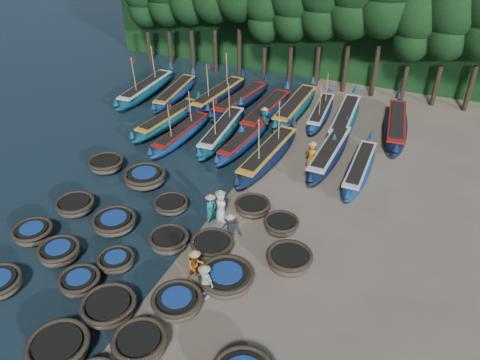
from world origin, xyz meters
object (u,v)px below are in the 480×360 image
at_px(coracle_23, 252,207).
at_px(long_boat_17, 396,125).
at_px(coracle_22, 171,205).
at_px(fisherman_6, 312,154).
at_px(coracle_13, 177,302).
at_px(coracle_20, 106,164).
at_px(fisherman_2, 195,265).
at_px(coracle_14, 226,278).
at_px(long_boat_11, 218,95).
at_px(long_boat_16, 345,118).
at_px(fisherman_0, 221,205).
at_px(coracle_15, 75,205).
at_px(long_boat_8, 360,168).
at_px(long_boat_6, 268,155).
at_px(long_boat_10, 175,93).
at_px(coracle_6, 80,282).
at_px(fisherman_3, 230,228).
at_px(coracle_21, 145,177).
at_px(fisherman_5, 264,120).
at_px(coracle_16, 114,222).
at_px(long_boat_2, 169,119).
at_px(fisherman_4, 205,281).
at_px(fisherman_1, 211,209).
at_px(long_boat_9, 146,89).
at_px(coracle_24, 281,225).
at_px(coracle_17, 169,241).
at_px(coracle_19, 289,260).
at_px(coracle_8, 140,344).
at_px(long_boat_4, 222,131).
at_px(coracle_2, 59,348).
at_px(long_boat_3, 182,133).
at_px(long_boat_15, 321,112).
at_px(long_boat_7, 330,152).
at_px(long_boat_14, 295,107).
at_px(coracle_12, 116,261).

xyz_separation_m(coracle_23, long_boat_17, (5.52, 12.17, 0.21)).
xyz_separation_m(coracle_22, fisherman_6, (5.47, 7.20, 0.51)).
xyz_separation_m(coracle_13, coracle_20, (-9.25, 7.65, -0.01)).
bearing_deg(fisherman_2, coracle_23, 41.56).
relative_size(coracle_14, long_boat_11, 0.30).
distance_m(long_boat_16, fisherman_0, 13.55).
height_order(coracle_15, long_boat_8, long_boat_8).
relative_size(long_boat_6, long_boat_10, 1.09).
distance_m(coracle_6, fisherman_3, 7.02).
xyz_separation_m(coracle_21, fisherman_5, (3.81, 8.87, 0.40)).
xyz_separation_m(coracle_16, long_boat_2, (-3.43, 10.95, 0.10)).
bearing_deg(fisherman_4, fisherman_1, 133.59).
xyz_separation_m(coracle_6, long_boat_9, (-8.91, 18.79, 0.18)).
xyz_separation_m(coracle_14, coracle_24, (0.92, 4.43, -0.07)).
relative_size(coracle_6, coracle_17, 0.85).
bearing_deg(long_boat_11, long_boat_6, -40.57).
xyz_separation_m(coracle_6, coracle_19, (7.72, 4.74, 0.08)).
height_order(coracle_8, long_boat_9, long_boat_9).
bearing_deg(long_boat_11, long_boat_2, -99.31).
relative_size(coracle_22, long_boat_9, 0.23).
relative_size(coracle_13, fisherman_3, 1.19).
xyz_separation_m(coracle_24, fisherman_4, (-1.48, -5.27, 0.46)).
distance_m(long_boat_9, fisherman_4, 22.03).
height_order(coracle_16, long_boat_8, long_boat_8).
distance_m(coracle_22, long_boat_4, 8.39).
distance_m(coracle_20, long_boat_2, 6.56).
bearing_deg(coracle_21, coracle_8, -57.68).
bearing_deg(coracle_2, long_boat_2, 108.75).
distance_m(long_boat_17, fisherman_4, 19.00).
height_order(coracle_23, fisherman_3, fisherman_3).
distance_m(coracle_2, long_boat_16, 23.39).
bearing_deg(coracle_19, long_boat_6, 116.60).
bearing_deg(fisherman_2, long_boat_4, 66.71).
height_order(coracle_13, coracle_17, coracle_17).
bearing_deg(long_boat_17, long_boat_3, -159.12).
height_order(coracle_14, fisherman_0, fisherman_0).
bearing_deg(long_boat_15, coracle_2, -102.27).
bearing_deg(fisherman_1, coracle_23, -22.10).
bearing_deg(long_boat_17, long_boat_15, 171.23).
xyz_separation_m(long_boat_6, long_boat_7, (3.36, 1.78, -0.03)).
distance_m(long_boat_15, fisherman_6, 6.82).
bearing_deg(coracle_2, long_boat_14, 86.44).
height_order(coracle_12, long_boat_16, long_boat_16).
relative_size(long_boat_7, fisherman_5, 4.29).
bearing_deg(long_boat_9, long_boat_15, 3.89).
bearing_deg(coracle_8, fisherman_2, 88.81).
relative_size(long_boat_16, fisherman_2, 5.13).
bearing_deg(long_boat_7, long_boat_17, 60.55).
height_order(coracle_19, long_boat_4, long_boat_4).
distance_m(coracle_17, long_boat_4, 11.20).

